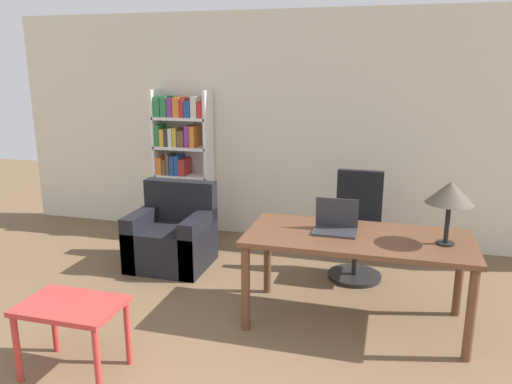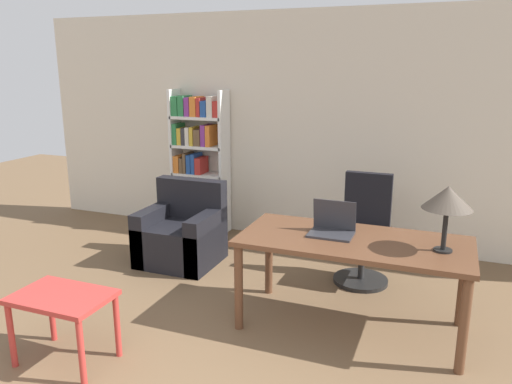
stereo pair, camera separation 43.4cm
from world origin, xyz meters
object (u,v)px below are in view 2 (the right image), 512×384
Objects in this scene: side_table_blue at (63,306)px; bookshelf at (197,163)px; desk at (353,250)px; table_lamp at (448,199)px; armchair at (182,236)px; office_chair at (364,234)px; laptop at (332,227)px.

side_table_blue is 0.38× the size of bookshelf.
desk is 1.00× the size of bookshelf.
table_lamp is 0.56× the size of armchair.
bookshelf reaches higher than armchair.
armchair is (-1.97, 0.74, -0.37)m from desk.
office_chair is at bearing 51.84° from side_table_blue.
office_chair is at bearing 125.96° from table_lamp.
table_lamp is 0.46× the size of office_chair.
side_table_blue is at bearing -128.16° from office_chair.
bookshelf is at bearing 99.68° from side_table_blue.
laptop is at bearing 174.60° from table_lamp.
bookshelf reaches higher than side_table_blue.
armchair reaches higher than side_table_blue.
table_lamp is 0.27× the size of bookshelf.
bookshelf is (-2.32, 1.78, 0.22)m from desk.
laptop is 0.19× the size of bookshelf.
desk reaches higher than side_table_blue.
desk is 5.12× the size of laptop.
side_table_blue is (-1.74, -2.21, -0.03)m from office_chair.
table_lamp is at bearing 26.24° from side_table_blue.
desk is 3.65× the size of table_lamp.
laptop is at bearing -38.89° from bookshelf.
table_lamp is 0.72× the size of side_table_blue.
bookshelf is at bearing 142.53° from desk.
bookshelf is (-0.35, 1.04, 0.59)m from armchair.
laptop is 1.98m from armchair.
laptop is 2.10m from side_table_blue.
table_lamp is (0.66, -0.02, 0.49)m from desk.
desk is 2.14m from armchair.
desk is 2.63× the size of side_table_blue.
desk is 2.20m from side_table_blue.
armchair is at bearing 94.90° from side_table_blue.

